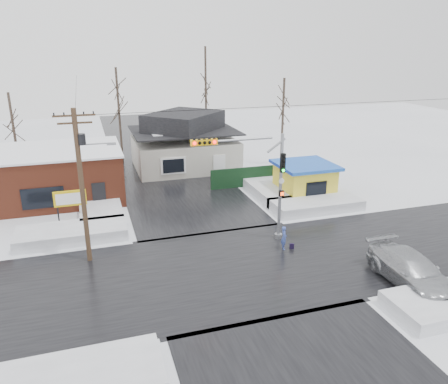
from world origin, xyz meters
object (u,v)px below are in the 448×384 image
object	(u,v)px
marquee_sign	(70,199)
pedestrian	(284,238)
kiosk	(304,180)
car	(412,271)
traffic_signal	(258,175)
utility_pole	(82,178)

from	to	relation	value
marquee_sign	pedestrian	xyz separation A→B (m)	(12.63, -8.10, -1.17)
kiosk	car	size ratio (longest dim) A/B	0.80
car	kiosk	bearing A→B (deg)	85.89
kiosk	traffic_signal	bearing A→B (deg)	-135.16
kiosk	marquee_sign	bearing A→B (deg)	-178.45
marquee_sign	utility_pole	bearing A→B (deg)	-79.87
kiosk	pedestrian	distance (m)	10.44
marquee_sign	pedestrian	bearing A→B (deg)	-32.67
traffic_signal	car	size ratio (longest dim) A/B	1.21
utility_pole	pedestrian	xyz separation A→B (m)	(11.56, -2.11, -4.36)
utility_pole	kiosk	distance (m)	18.95
utility_pole	marquee_sign	bearing A→B (deg)	100.13
utility_pole	kiosk	world-z (taller)	utility_pole
kiosk	utility_pole	bearing A→B (deg)	-159.56
marquee_sign	car	xyz separation A→B (m)	(17.25, -14.05, -1.08)
pedestrian	car	xyz separation A→B (m)	(4.61, -5.95, 0.08)
traffic_signal	pedestrian	distance (m)	4.27
marquee_sign	pedestrian	distance (m)	15.05
kiosk	car	bearing A→B (deg)	-94.93
traffic_signal	utility_pole	xyz separation A→B (m)	(-10.36, 0.53, 0.57)
marquee_sign	kiosk	size ratio (longest dim) A/B	0.55
marquee_sign	kiosk	distance (m)	18.51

